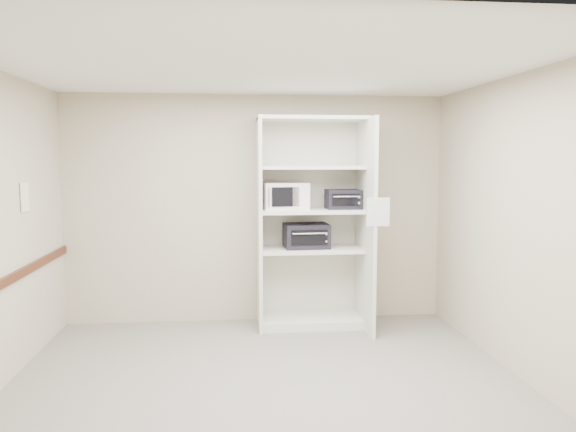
{
  "coord_description": "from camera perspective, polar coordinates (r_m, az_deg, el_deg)",
  "views": [
    {
      "loc": [
        -0.3,
        -4.68,
        1.94
      ],
      "look_at": [
        0.32,
        1.44,
        1.32
      ],
      "focal_mm": 35.0,
      "sensor_mm": 36.0,
      "label": 1
    }
  ],
  "objects": [
    {
      "name": "wall_right",
      "position": [
        5.36,
        22.6,
        -1.0
      ],
      "size": [
        0.02,
        4.0,
        2.7
      ],
      "primitive_type": "cube",
      "color": "#C4B099",
      "rests_on": "ground"
    },
    {
      "name": "wall_back",
      "position": [
        6.72,
        -3.24,
        0.72
      ],
      "size": [
        4.5,
        0.02,
        2.7
      ],
      "primitive_type": "cube",
      "color": "#C4B099",
      "rests_on": "ground"
    },
    {
      "name": "wall_front",
      "position": [
        2.76,
        0.52,
        -6.6
      ],
      "size": [
        4.5,
        0.02,
        2.7
      ],
      "primitive_type": "cube",
      "color": "#C4B099",
      "rests_on": "ground"
    },
    {
      "name": "toaster_oven_lower",
      "position": [
        6.5,
        1.87,
        -2.01
      ],
      "size": [
        0.52,
        0.41,
        0.28
      ],
      "primitive_type": "cube",
      "rotation": [
        0.0,
        0.0,
        0.05
      ],
      "color": "black",
      "rests_on": "shelving_unit"
    },
    {
      "name": "paper_sign",
      "position": [
        5.99,
        9.17,
        0.4
      ],
      "size": [
        0.23,
        0.02,
        0.3
      ],
      "primitive_type": "cube",
      "rotation": [
        0.0,
        0.0,
        -0.06
      ],
      "color": "white",
      "rests_on": "shelving_unit"
    },
    {
      "name": "ceiling",
      "position": [
        4.75,
        -2.21,
        14.95
      ],
      "size": [
        4.5,
        4.0,
        0.01
      ],
      "primitive_type": "cube",
      "color": "white"
    },
    {
      "name": "floor",
      "position": [
        5.08,
        -2.09,
        -16.7
      ],
      "size": [
        4.5,
        4.0,
        0.01
      ],
      "primitive_type": "cube",
      "color": "#69635B",
      "rests_on": "ground"
    },
    {
      "name": "wall_poster",
      "position": [
        5.85,
        -25.18,
        1.75
      ],
      "size": [
        0.01,
        0.2,
        0.28
      ],
      "primitive_type": "cube",
      "color": "white",
      "rests_on": "wall_left"
    },
    {
      "name": "toaster_oven_upper",
      "position": [
        6.52,
        5.61,
        1.71
      ],
      "size": [
        0.4,
        0.3,
        0.22
      ],
      "primitive_type": "cube",
      "rotation": [
        0.0,
        0.0,
        0.03
      ],
      "color": "black",
      "rests_on": "shelving_unit"
    },
    {
      "name": "microwave",
      "position": [
        6.48,
        -0.32,
        2.07
      ],
      "size": [
        0.54,
        0.43,
        0.3
      ],
      "primitive_type": "cube",
      "rotation": [
        0.0,
        0.0,
        0.1
      ],
      "color": "white",
      "rests_on": "shelving_unit"
    },
    {
      "name": "shelving_unit",
      "position": [
        6.51,
        2.76,
        -1.38
      ],
      "size": [
        1.24,
        0.92,
        2.42
      ],
      "color": "beige",
      "rests_on": "floor"
    }
  ]
}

